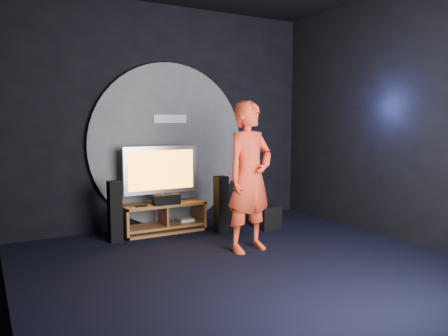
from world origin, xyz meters
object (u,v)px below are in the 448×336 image
Objects in this scene: media_console at (164,219)px; subwoofer at (267,217)px; player at (250,177)px; tv at (161,172)px; tower_speaker_left at (115,212)px; tower_speaker_right at (221,204)px.

media_console is 1.62m from subwoofer.
media_console is 0.65× the size of player.
player is (-0.88, -0.86, 0.79)m from subwoofer.
tower_speaker_left is at bearing -163.05° from tv.
media_console reaches higher than subwoofer.
tower_speaker_left and tower_speaker_right have the same top height.
subwoofer is at bearing -12.52° from tower_speaker_right.
tower_speaker_right is at bearing 72.53° from player.
tower_speaker_right reaches higher than media_console.
subwoofer is at bearing -10.10° from tower_speaker_left.
player reaches higher than subwoofer.
tower_speaker_right is 0.44× the size of player.
tower_speaker_left is at bearing -167.79° from media_console.
media_console is at bearing 151.71° from tower_speaker_right.
tv is at bearing 16.95° from tower_speaker_left.
tower_speaker_right reaches higher than subwoofer.
player is (0.63, -1.44, 0.78)m from media_console.
tower_speaker_left reaches higher than subwoofer.
tower_speaker_right is 2.37× the size of subwoofer.
tower_speaker_right is 0.80m from subwoofer.
tv is at bearing 148.24° from tower_speaker_right.
tv reaches higher than subwoofer.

